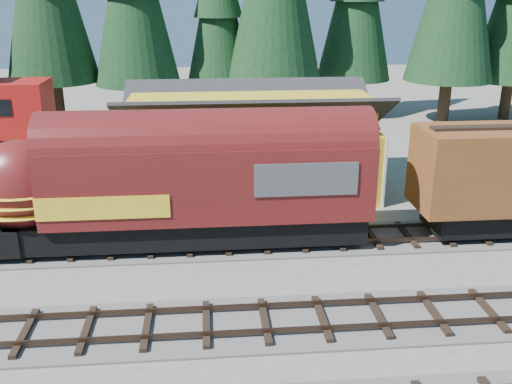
{
  "coord_description": "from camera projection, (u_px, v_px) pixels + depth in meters",
  "views": [
    {
      "loc": [
        -2.22,
        -17.14,
        9.83
      ],
      "look_at": [
        -0.33,
        4.0,
        2.23
      ],
      "focal_mm": 40.0,
      "sensor_mm": 36.0,
      "label": 1
    }
  ],
  "objects": [
    {
      "name": "ground",
      "position": [
        276.0,
        292.0,
        19.58
      ],
      "size": [
        120.0,
        120.0,
        0.0
      ],
      "primitive_type": "plane",
      "color": "#6B665B",
      "rests_on": "ground"
    },
    {
      "name": "track_siding",
      "position": [
        499.0,
        233.0,
        24.14
      ],
      "size": [
        68.0,
        3.2,
        0.33
      ],
      "color": "#4C4947",
      "rests_on": "ground"
    },
    {
      "name": "track_spur",
      "position": [
        82.0,
        154.0,
        35.6
      ],
      "size": [
        32.0,
        3.2,
        0.33
      ],
      "color": "#4C4947",
      "rests_on": "ground"
    },
    {
      "name": "depot",
      "position": [
        251.0,
        134.0,
        28.42
      ],
      "size": [
        12.8,
        7.0,
        5.3
      ],
      "color": "gold",
      "rests_on": "ground"
    },
    {
      "name": "locomotive",
      "position": [
        168.0,
        189.0,
        22.18
      ],
      "size": [
        15.5,
        3.08,
        4.21
      ],
      "color": "black",
      "rests_on": "ground"
    }
  ]
}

